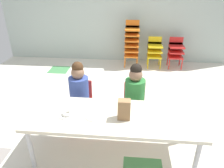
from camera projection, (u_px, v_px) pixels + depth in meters
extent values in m
cube|color=silver|center=(110.00, 121.00, 3.10)|extent=(5.74, 5.28, 0.02)
cube|color=silver|center=(30.00, 61.00, 5.29)|extent=(0.43, 0.43, 0.00)
cube|color=#478C51|center=(59.00, 70.00, 4.81)|extent=(0.43, 0.43, 0.00)
cube|color=orange|center=(80.00, 119.00, 3.14)|extent=(0.43, 0.43, 0.00)
cube|color=#B2C1B7|center=(121.00, 5.00, 4.86)|extent=(5.74, 0.10, 2.62)
cube|color=beige|center=(113.00, 117.00, 2.28)|extent=(1.85, 0.68, 0.04)
cylinder|color=#B2B2B7|center=(31.00, 149.00, 2.23)|extent=(0.05, 0.05, 0.51)
cylinder|color=#B2B2B7|center=(196.00, 161.00, 2.09)|extent=(0.05, 0.05, 0.51)
cylinder|color=#B2B2B7|center=(50.00, 118.00, 2.73)|extent=(0.05, 0.05, 0.51)
cylinder|color=#B2B2B7|center=(184.00, 125.00, 2.58)|extent=(0.05, 0.05, 0.51)
cube|color=red|center=(80.00, 105.00, 2.93)|extent=(0.32, 0.30, 0.03)
cube|color=red|center=(82.00, 90.00, 2.99)|extent=(0.29, 0.02, 0.30)
cylinder|color=#384C99|center=(79.00, 91.00, 2.83)|extent=(0.29, 0.29, 0.38)
sphere|color=#8C664C|center=(78.00, 73.00, 2.71)|extent=(0.17, 0.17, 0.17)
sphere|color=#472D19|center=(78.00, 67.00, 2.69)|extent=(0.15, 0.15, 0.15)
cylinder|color=red|center=(69.00, 118.00, 2.89)|extent=(0.02, 0.02, 0.28)
cylinder|color=red|center=(89.00, 120.00, 2.87)|extent=(0.02, 0.02, 0.28)
cylinder|color=red|center=(74.00, 108.00, 3.12)|extent=(0.02, 0.02, 0.28)
cylinder|color=red|center=(92.00, 109.00, 3.10)|extent=(0.02, 0.02, 0.28)
cube|color=red|center=(134.00, 107.00, 2.87)|extent=(0.32, 0.30, 0.03)
cube|color=red|center=(134.00, 92.00, 2.93)|extent=(0.29, 0.02, 0.30)
cylinder|color=#2D7A38|center=(135.00, 93.00, 2.77)|extent=(0.30, 0.30, 0.38)
sphere|color=#8C664C|center=(136.00, 75.00, 2.65)|extent=(0.17, 0.17, 0.17)
sphere|color=black|center=(136.00, 69.00, 2.63)|extent=(0.15, 0.15, 0.15)
cylinder|color=red|center=(123.00, 122.00, 2.83)|extent=(0.02, 0.02, 0.28)
cylinder|color=red|center=(144.00, 123.00, 2.80)|extent=(0.02, 0.02, 0.28)
cylinder|color=red|center=(124.00, 111.00, 3.06)|extent=(0.02, 0.02, 0.28)
cylinder|color=red|center=(143.00, 112.00, 3.04)|extent=(0.02, 0.02, 0.28)
cube|color=orange|center=(131.00, 55.00, 4.91)|extent=(0.32, 0.30, 0.03)
cube|color=orange|center=(131.00, 50.00, 5.00)|extent=(0.30, 0.02, 0.18)
cube|color=orange|center=(131.00, 50.00, 4.86)|extent=(0.32, 0.30, 0.03)
cube|color=orange|center=(132.00, 45.00, 4.94)|extent=(0.30, 0.02, 0.18)
cube|color=orange|center=(132.00, 45.00, 4.81)|extent=(0.32, 0.30, 0.03)
cube|color=orange|center=(132.00, 40.00, 4.89)|extent=(0.30, 0.02, 0.18)
cube|color=orange|center=(132.00, 40.00, 4.75)|extent=(0.32, 0.30, 0.03)
cube|color=orange|center=(132.00, 35.00, 4.84)|extent=(0.30, 0.02, 0.18)
cube|color=orange|center=(132.00, 35.00, 4.70)|extent=(0.32, 0.30, 0.03)
cube|color=orange|center=(132.00, 29.00, 4.78)|extent=(0.30, 0.02, 0.18)
cube|color=orange|center=(132.00, 29.00, 4.65)|extent=(0.32, 0.30, 0.03)
cube|color=orange|center=(133.00, 24.00, 4.73)|extent=(0.30, 0.02, 0.18)
cylinder|color=orange|center=(125.00, 62.00, 4.87)|extent=(0.02, 0.02, 0.26)
cylinder|color=orange|center=(137.00, 63.00, 4.84)|extent=(0.02, 0.02, 0.26)
cylinder|color=orange|center=(125.00, 59.00, 5.10)|extent=(0.02, 0.02, 0.26)
cylinder|color=orange|center=(137.00, 59.00, 5.08)|extent=(0.02, 0.02, 0.26)
cube|color=yellow|center=(154.00, 56.00, 4.87)|extent=(0.32, 0.30, 0.03)
cube|color=yellow|center=(154.00, 51.00, 4.95)|extent=(0.30, 0.02, 0.18)
cube|color=yellow|center=(155.00, 51.00, 4.82)|extent=(0.32, 0.30, 0.03)
cube|color=yellow|center=(155.00, 46.00, 4.90)|extent=(0.30, 0.02, 0.18)
cube|color=yellow|center=(155.00, 46.00, 4.76)|extent=(0.32, 0.30, 0.03)
cube|color=yellow|center=(155.00, 40.00, 4.85)|extent=(0.30, 0.02, 0.18)
cylinder|color=yellow|center=(148.00, 63.00, 4.82)|extent=(0.02, 0.02, 0.26)
cylinder|color=yellow|center=(160.00, 64.00, 4.80)|extent=(0.02, 0.02, 0.26)
cylinder|color=yellow|center=(147.00, 59.00, 5.06)|extent=(0.02, 0.02, 0.26)
cylinder|color=yellow|center=(159.00, 60.00, 5.03)|extent=(0.02, 0.02, 0.26)
cube|color=red|center=(175.00, 57.00, 4.83)|extent=(0.32, 0.30, 0.03)
cube|color=red|center=(175.00, 51.00, 4.91)|extent=(0.30, 0.02, 0.18)
cube|color=red|center=(176.00, 52.00, 4.78)|extent=(0.32, 0.30, 0.03)
cube|color=red|center=(175.00, 46.00, 4.86)|extent=(0.30, 0.02, 0.18)
cube|color=red|center=(177.00, 47.00, 4.72)|extent=(0.32, 0.30, 0.03)
cube|color=red|center=(176.00, 41.00, 4.81)|extent=(0.30, 0.02, 0.18)
cylinder|color=red|center=(169.00, 64.00, 4.78)|extent=(0.02, 0.02, 0.26)
cylinder|color=red|center=(182.00, 64.00, 4.76)|extent=(0.02, 0.02, 0.26)
cylinder|color=red|center=(168.00, 60.00, 5.02)|extent=(0.02, 0.02, 0.26)
cylinder|color=red|center=(180.00, 60.00, 4.99)|extent=(0.02, 0.02, 0.26)
cube|color=#9E754C|center=(124.00, 109.00, 2.18)|extent=(0.13, 0.09, 0.22)
cylinder|color=white|center=(67.00, 115.00, 2.28)|extent=(0.18, 0.18, 0.01)
cylinder|color=white|center=(94.00, 116.00, 2.25)|extent=(0.18, 0.18, 0.01)
torus|color=white|center=(67.00, 113.00, 2.27)|extent=(0.11, 0.11, 0.03)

